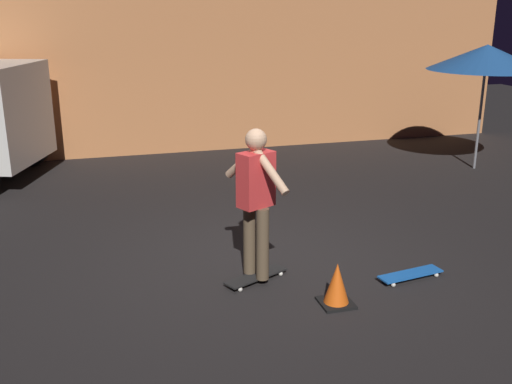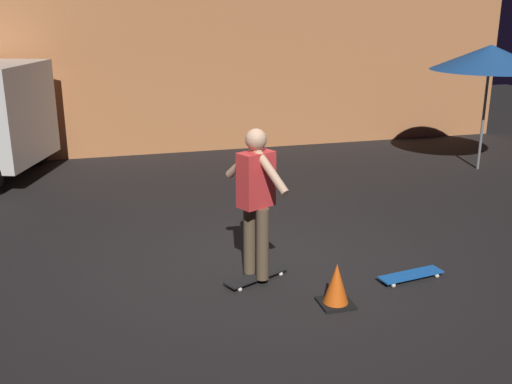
% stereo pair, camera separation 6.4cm
% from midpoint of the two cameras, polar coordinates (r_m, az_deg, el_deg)
% --- Properties ---
extents(ground_plane, '(28.00, 28.00, 0.00)m').
position_cam_midpoint_polar(ground_plane, '(7.12, 0.16, -7.07)').
color(ground_plane, black).
extents(low_building, '(13.15, 3.18, 3.49)m').
position_cam_midpoint_polar(low_building, '(14.07, -5.35, 12.43)').
color(low_building, '#C67A47').
rests_on(low_building, ground_plane).
extents(patio_umbrella, '(2.10, 2.10, 2.30)m').
position_cam_midpoint_polar(patio_umbrella, '(11.71, 21.16, 11.99)').
color(patio_umbrella, slate).
rests_on(patio_umbrella, ground_plane).
extents(skateboard_ridden, '(0.79, 0.51, 0.07)m').
position_cam_midpoint_polar(skateboard_ridden, '(6.72, -0.27, -8.12)').
color(skateboard_ridden, black).
rests_on(skateboard_ridden, ground_plane).
extents(skateboard_spare, '(0.80, 0.32, 0.07)m').
position_cam_midpoint_polar(skateboard_spare, '(6.98, 14.39, -7.69)').
color(skateboard_spare, '#1959B2').
rests_on(skateboard_spare, ground_plane).
extents(skater, '(0.50, 0.93, 1.67)m').
position_cam_midpoint_polar(skater, '(6.35, -0.29, -0.11)').
color(skater, brown).
rests_on(skater, skateboard_ridden).
extents(traffic_cone, '(0.34, 0.34, 0.46)m').
position_cam_midpoint_polar(traffic_cone, '(6.21, 7.48, -8.93)').
color(traffic_cone, black).
rests_on(traffic_cone, ground_plane).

